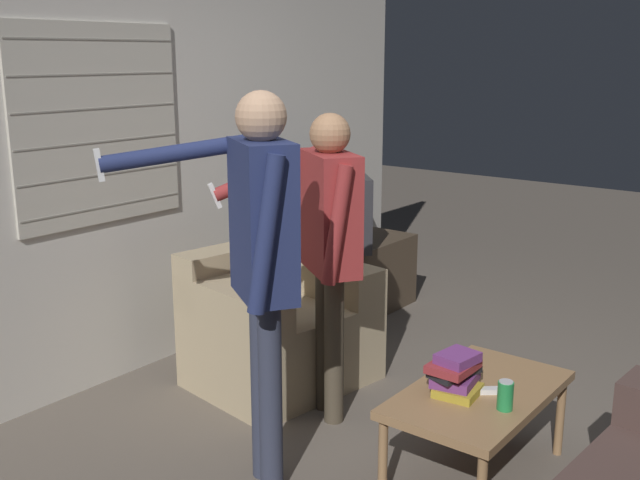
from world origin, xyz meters
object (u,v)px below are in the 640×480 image
object	(u,v)px
person_left_standing	(260,246)
coffee_table	(479,399)
armchair_beige	(278,326)
person_right_standing	(328,230)
soda_can	(505,395)
tv	(348,207)
spare_remote	(486,391)
book_stack	(456,374)

from	to	relation	value
person_left_standing	coffee_table	bearing A→B (deg)	-106.39
coffee_table	person_left_standing	size ratio (longest dim) A/B	0.53
armchair_beige	person_right_standing	bearing A→B (deg)	79.18
coffee_table	soda_can	size ratio (longest dim) A/B	7.25
tv	spare_remote	xyz separation A→B (m)	(-1.47, -1.79, -0.36)
person_right_standing	soda_can	size ratio (longest dim) A/B	12.52
armchair_beige	tv	bearing A→B (deg)	-154.30
coffee_table	person_right_standing	bearing A→B (deg)	85.79
person_left_standing	person_right_standing	xyz separation A→B (m)	(0.69, 0.17, -0.09)
coffee_table	armchair_beige	bearing A→B (deg)	80.36
tv	coffee_table	bearing A→B (deg)	5.96
coffee_table	tv	size ratio (longest dim) A/B	1.25
coffee_table	book_stack	distance (m)	0.18
soda_can	spare_remote	distance (m)	0.17
tv	spare_remote	distance (m)	2.34
person_right_standing	spare_remote	distance (m)	1.09
soda_can	person_right_standing	bearing A→B (deg)	80.86
coffee_table	book_stack	size ratio (longest dim) A/B	3.53
armchair_beige	coffee_table	xyz separation A→B (m)	(-0.23, -1.37, 0.04)
person_right_standing	book_stack	xyz separation A→B (m)	(-0.16, -0.82, -0.49)
book_stack	spare_remote	xyz separation A→B (m)	(0.08, -0.11, -0.08)
person_right_standing	spare_remote	world-z (taller)	person_right_standing
book_stack	spare_remote	size ratio (longest dim) A/B	2.06
book_stack	soda_can	size ratio (longest dim) A/B	2.05
coffee_table	tv	bearing A→B (deg)	50.37
tv	person_left_standing	distance (m)	2.34
book_stack	spare_remote	world-z (taller)	book_stack
coffee_table	soda_can	bearing A→B (deg)	-122.13
tv	soda_can	distance (m)	2.49
armchair_beige	book_stack	bearing A→B (deg)	84.28
person_left_standing	spare_remote	world-z (taller)	person_left_standing
book_stack	person_left_standing	bearing A→B (deg)	129.56
coffee_table	person_left_standing	world-z (taller)	person_left_standing
armchair_beige	coffee_table	distance (m)	1.39
armchair_beige	tv	xyz separation A→B (m)	(1.22, 0.38, 0.45)
person_left_standing	soda_can	distance (m)	1.18
armchair_beige	person_left_standing	xyz separation A→B (m)	(-0.85, -0.66, 0.75)
tv	book_stack	bearing A→B (deg)	3.07
soda_can	armchair_beige	bearing A→B (deg)	77.63
armchair_beige	person_left_standing	distance (m)	1.32
book_stack	soda_can	world-z (taller)	book_stack
person_left_standing	book_stack	world-z (taller)	person_left_standing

